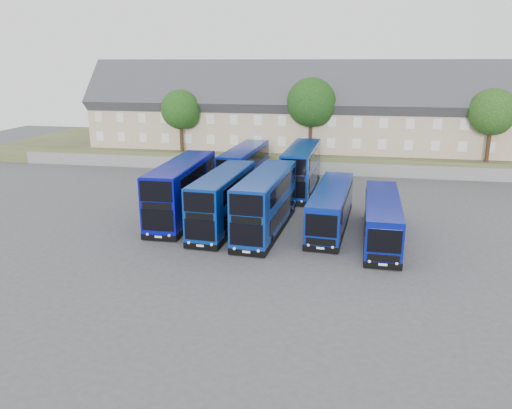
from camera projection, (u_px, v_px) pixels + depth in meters
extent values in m
plane|color=#48484D|center=(254.00, 241.00, 37.23)|extent=(120.00, 120.00, 0.00)
cube|color=slate|center=(292.00, 167.00, 59.70)|extent=(70.00, 0.40, 1.50)
cube|color=#4D512D|center=(300.00, 151.00, 69.08)|extent=(80.00, 20.00, 2.00)
cube|color=tan|center=(123.00, 121.00, 68.43)|extent=(6.00, 8.00, 6.00)
cube|color=#36363B|center=(122.00, 99.00, 67.60)|extent=(6.00, 10.40, 10.40)
cube|color=brown|center=(130.00, 70.00, 66.27)|extent=(0.60, 0.90, 1.40)
cube|color=tan|center=(165.00, 122.00, 67.37)|extent=(6.00, 8.00, 6.00)
cube|color=#36363B|center=(164.00, 100.00, 66.54)|extent=(6.00, 10.40, 10.40)
cube|color=brown|center=(173.00, 70.00, 65.22)|extent=(0.60, 0.90, 1.40)
cube|color=tan|center=(208.00, 123.00, 66.31)|extent=(6.00, 8.00, 6.00)
cube|color=#36363B|center=(207.00, 100.00, 65.48)|extent=(6.00, 10.40, 10.40)
cube|color=brown|center=(218.00, 70.00, 64.16)|extent=(0.60, 0.90, 1.40)
cube|color=tan|center=(252.00, 124.00, 65.25)|extent=(6.00, 8.00, 6.00)
cube|color=#36363B|center=(252.00, 101.00, 64.42)|extent=(6.00, 10.40, 10.40)
cube|color=brown|center=(263.00, 70.00, 63.10)|extent=(0.60, 0.90, 1.40)
cube|color=tan|center=(298.00, 125.00, 64.19)|extent=(6.00, 8.00, 6.00)
cube|color=#36363B|center=(298.00, 102.00, 63.36)|extent=(6.00, 10.40, 10.40)
cube|color=brown|center=(311.00, 71.00, 62.04)|extent=(0.60, 0.90, 1.40)
cube|color=tan|center=(345.00, 126.00, 63.13)|extent=(6.00, 8.00, 6.00)
cube|color=#36363B|center=(346.00, 102.00, 62.30)|extent=(6.00, 10.40, 10.40)
cube|color=brown|center=(360.00, 71.00, 60.98)|extent=(0.60, 0.90, 1.40)
cube|color=tan|center=(394.00, 128.00, 62.07)|extent=(6.00, 8.00, 6.00)
cube|color=#36363B|center=(395.00, 103.00, 61.25)|extent=(6.00, 10.40, 10.40)
cube|color=brown|center=(411.00, 71.00, 59.92)|extent=(0.60, 0.90, 1.40)
cube|color=tan|center=(444.00, 129.00, 61.02)|extent=(6.00, 8.00, 6.00)
cube|color=#36363B|center=(447.00, 104.00, 60.19)|extent=(6.00, 10.40, 10.40)
cube|color=brown|center=(463.00, 71.00, 58.86)|extent=(0.60, 0.90, 1.40)
cube|color=tan|center=(496.00, 130.00, 59.96)|extent=(6.00, 8.00, 6.00)
cube|color=#36363B|center=(500.00, 105.00, 59.13)|extent=(6.00, 10.40, 10.40)
cube|color=#070B90|center=(182.00, 189.00, 42.10)|extent=(2.91, 12.05, 4.45)
cube|color=black|center=(183.00, 214.00, 42.73)|extent=(2.95, 12.09, 0.45)
cube|color=black|center=(157.00, 220.00, 36.62)|extent=(2.43, 0.10, 1.64)
cube|color=black|center=(156.00, 192.00, 36.02)|extent=(2.43, 0.10, 1.53)
cylinder|color=black|center=(154.00, 225.00, 39.26)|extent=(0.31, 1.00, 1.00)
cube|color=navy|center=(223.00, 198.00, 39.85)|extent=(3.15, 11.19, 4.07)
cube|color=black|center=(224.00, 223.00, 40.42)|extent=(3.19, 11.23, 0.45)
cube|color=black|center=(200.00, 230.00, 34.89)|extent=(2.21, 0.19, 1.51)
cube|color=black|center=(199.00, 203.00, 34.33)|extent=(2.21, 0.19, 1.41)
cylinder|color=black|center=(196.00, 233.00, 37.52)|extent=(0.36, 1.02, 1.00)
cube|color=navy|center=(266.00, 201.00, 38.87)|extent=(3.40, 11.65, 4.25)
cube|color=black|center=(266.00, 227.00, 39.47)|extent=(3.45, 11.70, 0.45)
cube|color=black|center=(246.00, 235.00, 33.73)|extent=(2.31, 0.22, 1.57)
cube|color=black|center=(246.00, 205.00, 33.15)|extent=(2.31, 0.22, 1.46)
cylinder|color=black|center=(239.00, 238.00, 36.39)|extent=(0.37, 1.02, 1.00)
cube|color=navy|center=(245.00, 168.00, 50.86)|extent=(3.22, 11.40, 4.16)
cube|color=black|center=(245.00, 189.00, 51.45)|extent=(3.26, 11.45, 0.45)
cube|color=black|center=(228.00, 190.00, 45.81)|extent=(2.26, 0.19, 1.54)
cube|color=black|center=(228.00, 168.00, 45.25)|extent=(2.26, 0.19, 1.43)
cylinder|color=black|center=(224.00, 194.00, 48.45)|extent=(0.36, 1.02, 1.00)
cube|color=#072D92|center=(302.00, 168.00, 50.87)|extent=(3.08, 11.68, 4.28)
cube|color=black|center=(301.00, 188.00, 51.48)|extent=(3.12, 11.72, 0.45)
cube|color=black|center=(293.00, 190.00, 45.65)|extent=(2.33, 0.15, 1.58)
cube|color=black|center=(293.00, 167.00, 45.07)|extent=(2.33, 0.15, 1.47)
cylinder|color=black|center=(284.00, 195.00, 48.31)|extent=(0.34, 1.01, 1.00)
cube|color=#072091|center=(331.00, 206.00, 39.92)|extent=(3.38, 12.10, 2.93)
cube|color=black|center=(330.00, 224.00, 40.34)|extent=(3.42, 12.14, 0.45)
cube|color=black|center=(321.00, 226.00, 34.28)|extent=(2.19, 0.22, 1.59)
cylinder|color=black|center=(310.00, 235.00, 37.05)|extent=(0.37, 1.02, 1.00)
cube|color=#071389|center=(382.00, 217.00, 37.05)|extent=(2.76, 11.73, 2.86)
cube|color=black|center=(381.00, 236.00, 37.46)|extent=(2.80, 11.77, 0.45)
cube|color=black|center=(385.00, 241.00, 31.48)|extent=(2.13, 0.12, 1.56)
cylinder|color=black|center=(366.00, 250.00, 34.21)|extent=(0.33, 1.01, 1.00)
cylinder|color=#382314|center=(182.00, 137.00, 62.25)|extent=(0.44, 0.44, 3.75)
sphere|color=#10380F|center=(180.00, 109.00, 61.32)|extent=(4.80, 4.80, 4.80)
sphere|color=#10380F|center=(186.00, 115.00, 61.80)|extent=(3.30, 3.30, 3.30)
cylinder|color=#382314|center=(310.00, 137.00, 59.79)|extent=(0.44, 0.44, 4.50)
sphere|color=black|center=(311.00, 102.00, 58.68)|extent=(5.76, 5.76, 5.76)
sphere|color=black|center=(316.00, 110.00, 59.20)|extent=(3.96, 3.96, 3.96)
cylinder|color=#382314|center=(488.00, 144.00, 55.86)|extent=(0.44, 0.44, 4.00)
sphere|color=black|center=(493.00, 112.00, 54.87)|extent=(5.12, 5.12, 5.12)
sphere|color=black|center=(496.00, 119.00, 55.36)|extent=(3.52, 3.52, 3.52)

